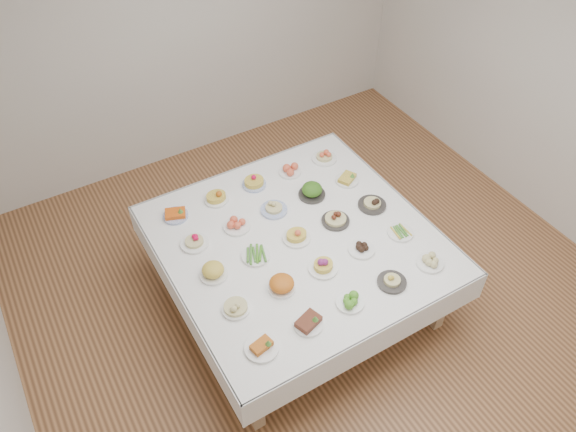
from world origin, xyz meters
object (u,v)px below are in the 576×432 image
dish_0 (262,345)px  dish_12 (296,233)px  display_table (297,245)px  dish_24 (324,154)px

dish_0 → dish_12: dish_12 is taller
display_table → dish_0: size_ratio=9.10×
display_table → dish_12: dish_12 is taller
display_table → dish_0: 1.06m
display_table → dish_12: size_ratio=9.42×
display_table → dish_24: (0.74, 0.74, 0.13)m
dish_0 → dish_24: size_ratio=0.89×
display_table → dish_12: (-0.01, 0.00, 0.13)m
dish_12 → dish_0: bearing=-134.2°
dish_12 → dish_24: (0.75, 0.74, 0.00)m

